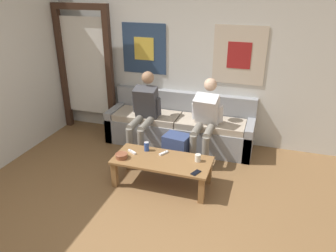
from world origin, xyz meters
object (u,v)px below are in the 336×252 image
ceramic_bowl (121,155)px  drink_can_blue (147,146)px  pillar_candle (198,158)px  game_controller_near_left (132,152)px  backpack (176,151)px  game_controller_near_right (164,153)px  cell_phone (196,173)px  person_seated_adult (144,111)px  coffee_table (162,163)px  person_seated_teen (206,118)px  couch (180,127)px

ceramic_bowl → drink_can_blue: (0.23, 0.29, 0.03)m
pillar_candle → game_controller_near_left: bearing=-176.9°
backpack → ceramic_bowl: bearing=-128.3°
ceramic_bowl → drink_can_blue: size_ratio=1.30×
game_controller_near_right → cell_phone: 0.61m
person_seated_adult → pillar_candle: 1.30m
coffee_table → game_controller_near_right: bearing=100.5°
person_seated_teen → pillar_candle: (0.08, -0.81, -0.22)m
person_seated_adult → backpack: person_seated_adult is taller
person_seated_adult → game_controller_near_left: 0.86m
drink_can_blue → game_controller_near_right: drink_can_blue is taller
couch → backpack: (0.14, -0.66, -0.07)m
game_controller_near_right → cell_phone: bearing=-32.4°
drink_can_blue → game_controller_near_left: size_ratio=0.87×
couch → cell_phone: size_ratio=15.52×
person_seated_teen → cell_phone: 1.12m
couch → person_seated_adult: 0.70m
ceramic_bowl → game_controller_near_right: bearing=29.1°
game_controller_near_left → cell_phone: 0.95m
person_seated_teen → person_seated_adult: bearing=-177.0°
backpack → game_controller_near_right: 0.45m
pillar_candle → drink_can_blue: (-0.72, 0.07, 0.01)m
backpack → person_seated_teen: bearing=45.7°
coffee_table → backpack: 0.56m
backpack → pillar_candle: 0.65m
backpack → drink_can_blue: (-0.30, -0.39, 0.22)m
coffee_table → game_controller_near_right: game_controller_near_right is taller
coffee_table → pillar_candle: pillar_candle is taller
coffee_table → person_seated_adult: bearing=124.3°
pillar_candle → cell_phone: bearing=-81.2°
couch → coffee_table: 1.22m
couch → pillar_candle: size_ratio=21.60×
person_seated_adult → drink_can_blue: size_ratio=9.83×
ceramic_bowl → cell_phone: size_ratio=1.07×
coffee_table → person_seated_adult: person_seated_adult is taller
game_controller_near_right → game_controller_near_left: bearing=-166.8°
drink_can_blue → cell_phone: (0.76, -0.35, -0.06)m
coffee_table → person_seated_adult: 1.09m
person_seated_teen → backpack: size_ratio=2.52×
game_controller_near_right → ceramic_bowl: bearing=-150.9°
pillar_candle → game_controller_near_right: 0.48m
backpack → ceramic_bowl: (-0.54, -0.68, 0.19)m
person_seated_adult → game_controller_near_right: bearing=-52.0°
drink_can_blue → game_controller_near_right: (0.25, -0.02, -0.05)m
pillar_candle → game_controller_near_right: bearing=174.1°
person_seated_adult → cell_phone: 1.51m
backpack → game_controller_near_left: size_ratio=3.25×
ceramic_bowl → pillar_candle: (0.95, 0.22, 0.01)m
ceramic_bowl → cell_phone: (1.00, -0.06, -0.03)m
game_controller_near_right → cell_phone: game_controller_near_right is taller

